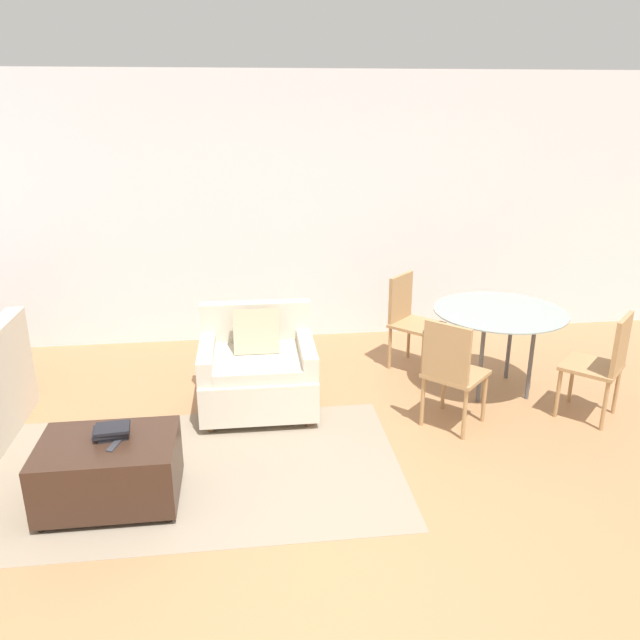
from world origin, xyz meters
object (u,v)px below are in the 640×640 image
Objects in this scene: book_stack at (112,431)px; ottoman at (110,469)px; dining_chair_near_left at (451,368)px; dining_chair_near_right at (605,360)px; dining_chair_far_left at (409,315)px; armchair at (258,370)px; dining_table at (499,319)px; tv_remote_primary at (115,444)px.

ottoman is at bearing -117.29° from book_stack.
dining_chair_near_left is 1.26m from dining_chair_near_right.
dining_chair_far_left is (2.43, 1.86, 0.04)m from book_stack.
ottoman is 3.78m from dining_chair_near_right.
dining_chair_far_left is at bearing 25.72° from armchair.
book_stack is at bearing -129.49° from armchair.
dining_chair_near_left is (2.43, 0.61, 0.04)m from book_stack.
dining_chair_near_right reaches higher than dining_table.
book_stack is 0.27× the size of dining_chair_far_left.
ottoman is 3.37m from dining_table.
tv_remote_primary reaches higher than ottoman.
dining_table reaches higher than ottoman.
armchair is 1.10× the size of ottoman.
tv_remote_primary is 3.31m from dining_table.
tv_remote_primary is (0.03, -0.10, -0.04)m from book_stack.
armchair reaches higher than ottoman.
tv_remote_primary is at bearing -35.48° from ottoman.
dining_chair_near_left is at bearing -90.00° from dining_chair_far_left.
dining_chair_near_right is (2.73, -0.55, 0.18)m from armchair.
dining_table is 0.90m from dining_chair_far_left.
armchair is 5.42× the size of tv_remote_primary.
ottoman is 0.95× the size of dining_chair_near_left.
tv_remote_primary is at bearing -71.97° from book_stack.
dining_chair_near_left is at bearing -20.40° from armchair.
dining_chair_far_left reaches higher than armchair.
ottoman is 0.25m from book_stack.
book_stack is 3.73m from dining_chair_near_right.
armchair is at bearing 53.86° from tv_remote_primary.
dining_chair_near_right and dining_chair_far_left have the same top height.
armchair is at bearing 51.01° from ottoman.
dining_chair_near_right reaches higher than book_stack.
dining_chair_far_left reaches higher than dining_table.
dining_chair_near_right is at bearing 10.16° from ottoman.
ottoman is at bearing -164.84° from dining_chair_near_left.
armchair is 1.58m from dining_chair_near_left.
tv_remote_primary is 0.19× the size of dining_chair_near_left.
book_stack is 3.30m from dining_table.
book_stack is at bearing 62.71° from ottoman.
book_stack reaches higher than ottoman.
book_stack is 0.27× the size of dining_chair_near_left.
ottoman is 0.22m from tv_remote_primary.
ottoman is at bearing -128.99° from armchair.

